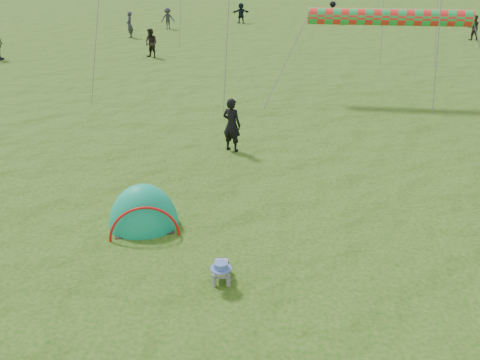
# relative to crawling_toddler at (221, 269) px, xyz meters

# --- Properties ---
(ground) EXTENTS (140.00, 140.00, 0.00)m
(ground) POSITION_rel_crawling_toddler_xyz_m (-0.47, 0.79, -0.27)
(ground) COLOR #1B470C
(crawling_toddler) EXTENTS (0.60, 0.78, 0.55)m
(crawling_toddler) POSITION_rel_crawling_toddler_xyz_m (0.00, 0.00, 0.00)
(crawling_toddler) COLOR black
(crawling_toddler) RESTS_ON ground
(popup_tent) EXTENTS (1.88, 1.71, 2.01)m
(popup_tent) POSITION_rel_crawling_toddler_xyz_m (-2.09, 1.91, -0.27)
(popup_tent) COLOR #00954D
(popup_tent) RESTS_ON ground
(standing_adult) EXTENTS (0.70, 0.59, 1.65)m
(standing_adult) POSITION_rel_crawling_toddler_xyz_m (-0.89, 7.04, 0.55)
(standing_adult) COLOR black
(standing_adult) RESTS_ON ground
(crowd_person_1) EXTENTS (0.97, 0.88, 1.62)m
(crowd_person_1) POSITION_rel_crawling_toddler_xyz_m (-7.76, 21.58, 0.53)
(crowd_person_1) COLOR black
(crowd_person_1) RESTS_ON ground
(crowd_person_3) EXTENTS (1.15, 0.87, 1.58)m
(crowd_person_3) POSITION_rel_crawling_toddler_xyz_m (-9.93, 33.27, 0.52)
(crowd_person_3) COLOR #2D2C34
(crowd_person_3) RESTS_ON ground
(crowd_person_6) EXTENTS (0.51, 0.70, 1.76)m
(crowd_person_6) POSITION_rel_crawling_toddler_xyz_m (-11.41, 28.63, 0.60)
(crowd_person_6) COLOR #313237
(crowd_person_6) RESTS_ON ground
(crowd_person_9) EXTENTS (1.19, 0.75, 1.76)m
(crowd_person_9) POSITION_rel_crawling_toddler_xyz_m (2.70, 38.46, 0.61)
(crowd_person_9) COLOR black
(crowd_person_9) RESTS_ON ground
(crowd_person_11) EXTENTS (1.58, 0.96, 1.62)m
(crowd_person_11) POSITION_rel_crawling_toddler_xyz_m (-4.84, 37.67, 0.54)
(crowd_person_11) COLOR black
(crowd_person_11) RESTS_ON ground
(crowd_person_13) EXTENTS (0.89, 0.75, 1.64)m
(crowd_person_13) POSITION_rel_crawling_toddler_xyz_m (12.02, 30.84, 0.54)
(crowd_person_13) COLOR #2C221D
(crowd_person_13) RESTS_ON ground
(rainbow_tube_kite) EXTENTS (6.27, 0.64, 0.64)m
(rainbow_tube_kite) POSITION_rel_crawling_toddler_xyz_m (4.27, 13.94, 3.01)
(rainbow_tube_kite) COLOR red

